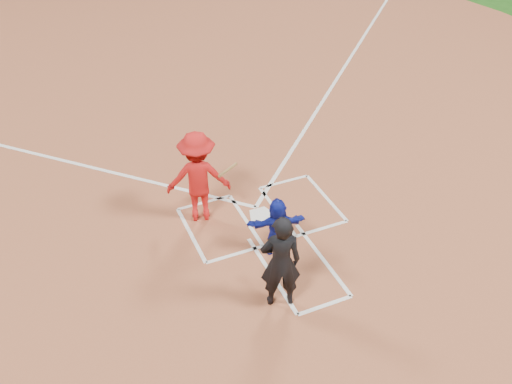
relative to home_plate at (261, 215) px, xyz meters
name	(u,v)px	position (x,y,z in m)	size (l,w,h in m)	color
ground	(261,216)	(0.00, 0.00, -0.02)	(120.00, 120.00, 0.00)	#1A4C13
home_plate_dirt	(178,97)	(0.00, 6.00, -0.01)	(28.00, 28.00, 0.01)	#964D31
home_plate	(261,215)	(0.00, 0.00, 0.00)	(0.60, 0.60, 0.02)	silver
catcher	(277,226)	(-0.18, -1.14, 0.62)	(1.16, 0.37, 1.25)	#131F9B
umpire	(281,262)	(-0.71, -2.38, 0.96)	(0.71, 0.46, 1.94)	black
chalk_markings	(185,107)	(0.00, 5.29, -0.01)	(28.35, 17.32, 0.01)	white
batter_at_plate	(198,177)	(-1.20, 0.49, 1.01)	(1.66, 1.11, 2.04)	red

